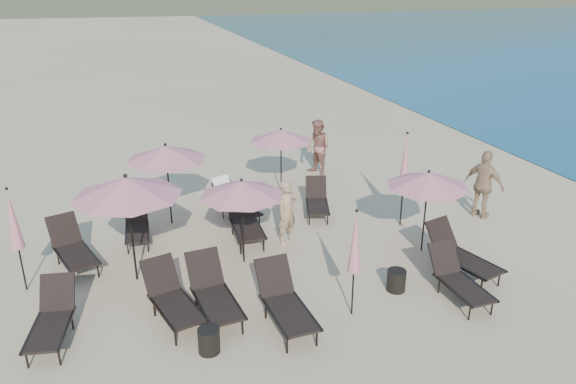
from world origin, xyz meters
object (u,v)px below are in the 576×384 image
object	(u,v)px
umbrella_open_1	(242,189)
umbrella_open_2	(428,180)
lounger_4	(458,278)
side_table_0	(209,341)
lounger_9	(233,201)
lounger_1	(172,297)
beachgoer_a	(287,212)
beachgoer_b	(318,148)
lounger_10	(317,200)
umbrella_open_4	(281,136)
umbrella_closed_2	(13,220)
lounger_3	(285,301)
umbrella_closed_1	(405,161)
lounger_5	(460,254)
lounger_8	(245,220)
umbrella_closed_0	(355,243)
lounger_6	(72,247)
lounger_0	(52,318)
beachgoer_c	(484,185)
lounger_7	(137,226)
umbrella_open_0	(126,187)
side_table_1	(396,280)
lounger_2	(213,292)
umbrella_open_3	(166,153)

from	to	relation	value
umbrella_open_1	umbrella_open_2	distance (m)	4.33
lounger_4	side_table_0	size ratio (longest dim) A/B	3.54
lounger_9	lounger_1	bearing A→B (deg)	-138.02
beachgoer_a	beachgoer_b	xyz separation A→B (m)	(2.55, 4.36, 0.11)
lounger_10	umbrella_open_4	world-z (taller)	umbrella_open_4
lounger_4	umbrella_closed_2	world-z (taller)	umbrella_closed_2
lounger_3	umbrella_closed_1	xyz separation A→B (m)	(4.35, 3.23, 1.30)
lounger_5	beachgoer_b	size ratio (longest dim) A/B	1.06
umbrella_open_2	lounger_5	bearing A→B (deg)	-80.43
lounger_8	umbrella_closed_0	bearing A→B (deg)	-70.50
lounger_6	umbrella_closed_2	size ratio (longest dim) A/B	0.81
beachgoer_b	umbrella_open_4	bearing A→B (deg)	-73.82
lounger_3	beachgoer_b	size ratio (longest dim) A/B	1.02
lounger_6	beachgoer_b	xyz separation A→B (m)	(7.59, 3.90, 0.44)
lounger_6	umbrella_closed_1	world-z (taller)	umbrella_closed_1
lounger_9	lounger_10	bearing A→B (deg)	-32.18
lounger_10	side_table_0	distance (m)	6.46
lounger_9	beachgoer_a	world-z (taller)	beachgoer_a
lounger_8	lounger_10	distance (m)	2.41
lounger_0	beachgoer_c	world-z (taller)	beachgoer_c
lounger_9	beachgoer_b	distance (m)	4.29
lounger_7	umbrella_closed_1	world-z (taller)	umbrella_closed_1
umbrella_open_0	umbrella_open_1	world-z (taller)	umbrella_open_0
lounger_8	umbrella_open_4	bearing A→B (deg)	58.65
side_table_1	umbrella_open_2	bearing A→B (deg)	43.38
lounger_9	umbrella_open_0	xyz separation A→B (m)	(-2.82, -2.49, 1.71)
lounger_3	beachgoer_a	world-z (taller)	beachgoer_a
lounger_2	lounger_9	distance (m)	4.60
umbrella_closed_1	beachgoer_c	xyz separation A→B (m)	(2.35, -0.25, -0.84)
lounger_0	lounger_10	world-z (taller)	lounger_0
umbrella_open_0	side_table_1	bearing A→B (deg)	-23.44
umbrella_closed_1	umbrella_closed_2	bearing A→B (deg)	-178.28
lounger_4	beachgoer_b	xyz separation A→B (m)	(0.02, 7.90, 0.47)
umbrella_open_3	beachgoer_b	distance (m)	5.73
lounger_10	umbrella_open_4	size ratio (longest dim) A/B	0.81
side_table_1	beachgoer_c	distance (m)	4.89
umbrella_closed_0	lounger_9	bearing A→B (deg)	102.00
umbrella_open_3	side_table_0	bearing A→B (deg)	-91.35
lounger_3	umbrella_closed_1	size ratio (longest dim) A/B	0.73
umbrella_open_2	lounger_9	bearing A→B (deg)	139.14
lounger_1	umbrella_closed_1	size ratio (longest dim) A/B	0.73
lounger_2	umbrella_open_3	distance (m)	4.81
umbrella_closed_0	umbrella_closed_1	distance (m)	4.51
lounger_4	umbrella_closed_2	size ratio (longest dim) A/B	0.72
lounger_4	beachgoer_a	xyz separation A→B (m)	(-2.53, 3.54, 0.36)
umbrella_closed_1	beachgoer_c	world-z (taller)	umbrella_closed_1
lounger_0	umbrella_closed_1	bearing A→B (deg)	26.01
beachgoer_a	lounger_7	bearing A→B (deg)	131.72
lounger_7	umbrella_closed_0	world-z (taller)	umbrella_closed_0
umbrella_closed_0	lounger_5	bearing A→B (deg)	13.07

